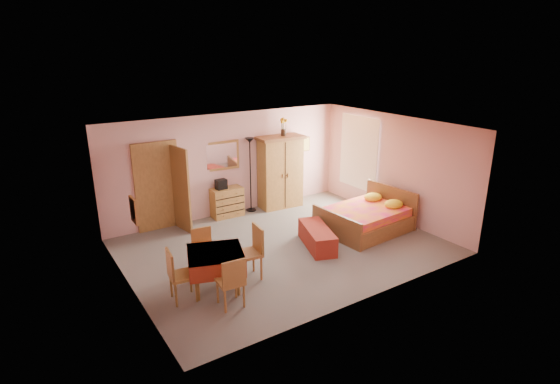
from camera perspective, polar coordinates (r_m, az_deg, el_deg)
floor at (r=9.57m, az=0.48°, el=-7.13°), size 6.50×6.50×0.00m
ceiling at (r=8.77m, az=0.53°, el=8.39°), size 6.50×6.50×0.00m
wall_back at (r=11.17m, az=-6.61°, el=3.62°), size 6.50×0.10×2.60m
wall_front at (r=7.27m, az=11.50°, el=-4.85°), size 6.50×0.10×2.60m
wall_left at (r=7.88m, az=-19.65°, el=-3.73°), size 0.10×5.00×2.60m
wall_right at (r=11.15m, az=14.59°, el=3.11°), size 0.10×5.00×2.60m
doorway at (r=10.55m, az=-15.73°, el=0.60°), size 1.06×0.12×2.15m
window at (r=11.89m, az=10.29°, el=5.10°), size 0.08×1.40×1.95m
picture_left at (r=7.20m, az=-18.58°, el=-2.28°), size 0.04×0.32×0.42m
picture_back at (r=12.28m, az=3.29°, el=6.26°), size 0.30×0.04×0.40m
chest_of_drawers at (r=11.18m, az=-6.92°, el=-1.34°), size 0.81×0.41×0.75m
wall_mirror at (r=11.02m, az=-7.64°, el=4.72°), size 0.94×0.10×0.74m
stereo at (r=10.97m, az=-7.70°, el=1.01°), size 0.27×0.20×0.25m
floor_lamp at (r=11.32m, az=-3.89°, el=2.21°), size 0.31×0.31×1.96m
wardrobe at (r=11.63m, az=0.04°, el=2.63°), size 1.27×0.71×1.93m
sunflower_vase at (r=11.42m, az=0.45°, el=8.52°), size 0.19×0.19×0.47m
bed at (r=10.41m, az=11.01°, el=-2.61°), size 2.06×1.68×0.90m
bench at (r=9.52m, az=4.86°, el=-5.89°), size 0.89×1.40×0.44m
dining_table at (r=7.98m, az=-8.34°, el=-10.04°), size 1.22×1.22×0.70m
chair_south at (r=7.40m, az=-6.52°, el=-11.47°), size 0.44×0.44×0.91m
chair_north at (r=8.48m, az=-9.81°, el=-7.71°), size 0.43×0.43×0.86m
chair_west at (r=7.68m, az=-12.60°, el=-10.50°), size 0.47×0.47×0.94m
chair_east at (r=8.16m, az=-4.21°, el=-7.97°), size 0.51×0.51×1.01m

